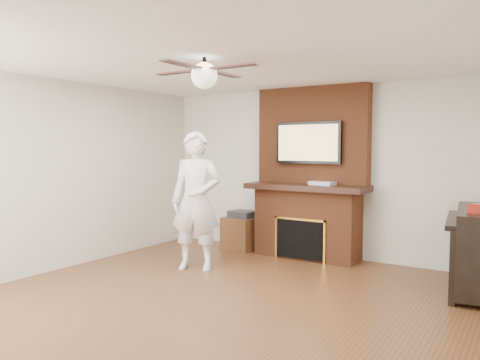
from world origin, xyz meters
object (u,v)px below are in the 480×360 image
Objects in this scene: side_table at (243,231)px; piano at (476,247)px; person at (196,201)px; fireplace at (309,190)px.

piano is at bearing -0.71° from side_table.
fireplace is at bearing 35.74° from person.
side_table is at bearing 165.40° from piano.
side_table is at bearing -176.51° from fireplace.
piano is at bearing -5.04° from person.
piano is (3.24, 0.90, -0.41)m from person.
piano is (3.37, -0.48, 0.22)m from side_table.
person is at bearing -77.01° from side_table.
fireplace is 1.74m from person.
fireplace is 1.37× the size of person.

